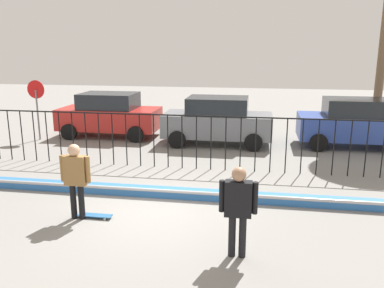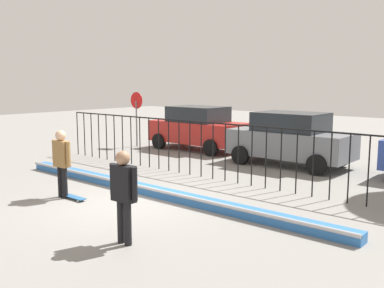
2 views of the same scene
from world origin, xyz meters
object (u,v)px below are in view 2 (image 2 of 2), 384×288
(camera_operator, at_px, (124,189))
(stop_sign, at_px, (137,111))
(parked_car_gray, at_px, (290,138))
(parked_car_red, at_px, (198,128))
(skateboard, at_px, (74,197))
(skateboarder, at_px, (62,158))

(camera_operator, height_order, stop_sign, stop_sign)
(parked_car_gray, bearing_deg, parked_car_red, 169.43)
(skateboard, xyz_separation_m, stop_sign, (-5.51, 7.22, 1.56))
(skateboarder, height_order, parked_car_red, parked_car_red)
(parked_car_red, relative_size, parked_car_gray, 1.00)
(parked_car_red, distance_m, stop_sign, 3.01)
(skateboarder, bearing_deg, camera_operator, 17.21)
(camera_operator, xyz_separation_m, parked_car_gray, (-1.31, 8.85, -0.08))
(skateboard, relative_size, parked_car_gray, 0.19)
(skateboard, distance_m, parked_car_gray, 7.97)
(skateboarder, height_order, skateboard, skateboarder)
(skateboard, distance_m, camera_operator, 3.67)
(skateboarder, bearing_deg, stop_sign, 159.16)
(skateboarder, relative_size, parked_car_red, 0.41)
(skateboarder, xyz_separation_m, parked_car_gray, (2.38, 7.74, -0.08))
(parked_car_gray, bearing_deg, skateboard, -107.51)
(stop_sign, bearing_deg, skateboarder, -54.81)
(parked_car_red, bearing_deg, skateboarder, -77.82)
(camera_operator, bearing_deg, skateboard, -17.74)
(camera_operator, relative_size, parked_car_red, 0.41)
(skateboard, height_order, camera_operator, camera_operator)
(skateboarder, xyz_separation_m, camera_operator, (3.69, -1.11, -0.00))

